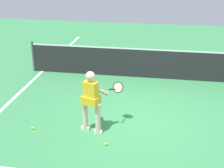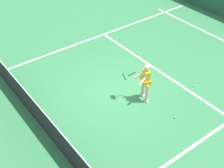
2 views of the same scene
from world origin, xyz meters
name	(u,v)px [view 1 (image 1 of 2)]	position (x,y,z in m)	size (l,w,h in m)	color
ground_plane	(141,121)	(0.00, 0.00, 0.00)	(24.00, 24.00, 0.00)	#38844C
sideline_left_marking	(1,110)	(-3.85, 0.00, 0.00)	(0.10, 16.46, 0.01)	white
court_net	(149,63)	(0.00, 3.13, 0.52)	(8.38, 0.08, 1.10)	#4C4C51
tennis_player	(92,99)	(-1.12, -0.66, 0.85)	(0.98, 0.87, 1.55)	beige
tennis_ball_near	(106,144)	(-0.69, -1.23, 0.03)	(0.07, 0.07, 0.07)	#D1E533
tennis_ball_far	(33,128)	(-2.59, -0.84, 0.03)	(0.07, 0.07, 0.07)	#D1E533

